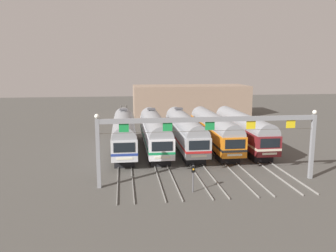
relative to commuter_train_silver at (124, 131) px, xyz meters
name	(u,v)px	position (x,y,z in m)	size (l,w,h in m)	color
ground_plane	(184,149)	(8.08, 0.00, -2.69)	(160.00, 160.00, 0.00)	#4C4944
track_bed	(168,127)	(8.08, 17.00, -2.61)	(17.67, 70.00, 0.15)	gray
commuter_train_silver	(124,131)	(0.00, 0.00, 0.00)	(2.88, 18.06, 5.05)	silver
commuter_train_white	(155,131)	(4.04, 0.00, 0.00)	(2.88, 18.06, 5.05)	white
commuter_train_stainless	(185,130)	(8.08, 0.00, 0.00)	(2.88, 18.06, 5.05)	#B2B5BA
commuter_train_orange	(214,129)	(12.12, 0.00, 0.00)	(2.88, 18.06, 4.77)	orange
commuter_train_maroon	(243,129)	(16.17, 0.00, 0.00)	(2.88, 18.06, 4.77)	maroon
catenary_gantry	(210,130)	(8.08, -13.50, 2.55)	(21.41, 0.44, 6.97)	gray
yard_signal_mast	(193,173)	(6.06, -15.78, -0.92)	(0.28, 0.35, 2.52)	#59595E
maintenance_building	(190,100)	(15.05, 32.01, 0.63)	(25.44, 10.00, 6.64)	gray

